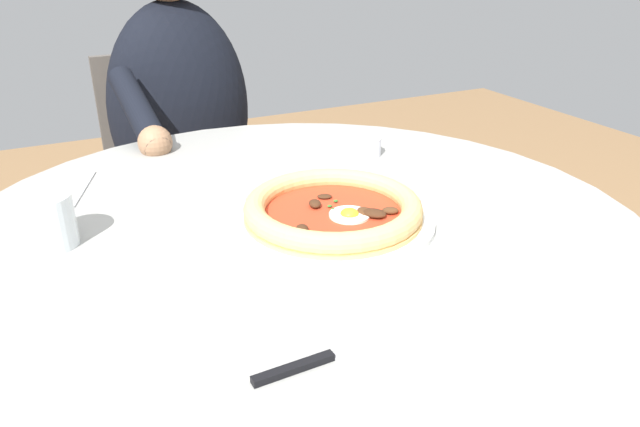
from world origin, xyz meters
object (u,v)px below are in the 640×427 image
Objects in this scene: cafe_chair_diner at (175,173)px; dining_table at (300,301)px; fork_utensil at (83,189)px; water_glass at (48,224)px; diner_person at (187,184)px; ramekin_capers at (366,146)px; steak_knife at (323,359)px; pizza_on_plate at (333,211)px.

dining_table is at bearing 90.18° from cafe_chair_diner.
dining_table is 6.90× the size of fork_utensil.
diner_person reaches higher than water_glass.
water_glass is 0.07× the size of diner_person.
ramekin_capers reaches higher than dining_table.
steak_knife is 0.65m from ramekin_capers.
cafe_chair_diner reaches higher than steak_knife.
water_glass is at bearing -15.97° from pizza_on_plate.
water_glass is 0.46m from steak_knife.
ramekin_capers reaches higher than fork_utensil.
pizza_on_plate is 1.38× the size of steak_knife.
diner_person is (-0.34, -0.65, -0.24)m from water_glass.
cafe_chair_diner is (-0.35, -0.79, -0.26)m from water_glass.
fork_utensil is at bearing -45.04° from dining_table.
ramekin_capers is at bearing 173.31° from fork_utensil.
ramekin_capers is 0.74m from cafe_chair_diner.
dining_table is 4.75× the size of steak_knife.
ramekin_capers is (-0.60, -0.14, -0.01)m from water_glass.
pizza_on_plate is 0.94m from cafe_chair_diner.
diner_person is at bearing -95.97° from steak_knife.
cafe_chair_diner reaches higher than water_glass.
dining_table is at bearing 41.95° from ramekin_capers.
steak_knife reaches higher than dining_table.
water_glass reaches higher than steak_knife.
water_glass reaches higher than fork_utensil.
diner_person is (0.05, -0.76, -0.23)m from pizza_on_plate.
dining_table is 0.92× the size of diner_person.
dining_table is 0.40m from water_glass.
dining_table is at bearing -29.85° from pizza_on_plate.
ramekin_capers is at bearing -123.98° from steak_knife.
dining_table is 3.45× the size of pizza_on_plate.
dining_table is 0.17m from pizza_on_plate.
ramekin_capers is (-0.25, -0.22, 0.16)m from dining_table.
fork_utensil is at bearing -6.69° from ramekin_capers.
cafe_chair_diner is at bearing -95.33° from steak_knife.
pizza_on_plate is 0.41m from water_glass.
pizza_on_plate is at bearing -119.11° from steak_knife.
cafe_chair_diner is at bearing -69.01° from ramekin_capers.
ramekin_capers is at bearing 110.99° from cafe_chair_diner.
fork_utensil is (0.33, -0.31, -0.02)m from pizza_on_plate.
pizza_on_plate is 2.00× the size of fork_utensil.
steak_knife is 0.19× the size of diner_person.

